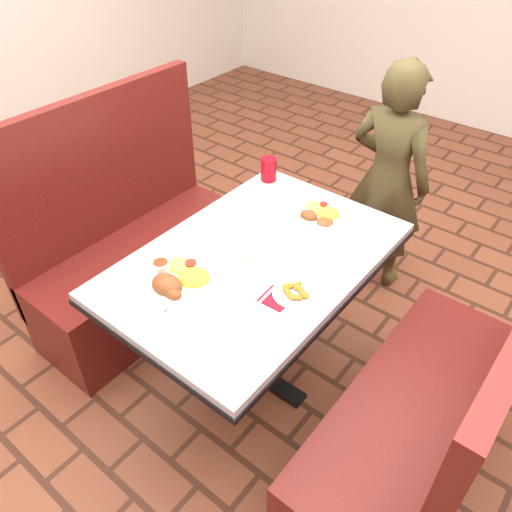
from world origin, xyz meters
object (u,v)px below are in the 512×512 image
Objects in this scene: booth_bench_left at (139,258)px; booth_bench_right at (422,427)px; far_dinner_plate at (320,213)px; diner_person at (388,180)px; near_dinner_plate at (179,277)px; plantain_plate at (294,293)px; dining_table at (256,274)px; red_tumbler at (269,169)px.

booth_bench_right is (1.60, 0.00, 0.00)m from booth_bench_left.
booth_bench_right is at bearing -27.55° from far_dinner_plate.
diner_person is (-0.74, 1.05, 0.31)m from booth_bench_right.
plantain_plate is at bearing 30.26° from near_dinner_plate.
dining_table is 10.54× the size of red_tumbler.
plantain_plate is at bearing -170.86° from booth_bench_right.
diner_person is at bearing 50.81° from booth_bench_left.
diner_person reaches higher than far_dinner_plate.
far_dinner_plate is (0.85, 0.39, 0.44)m from booth_bench_left.
booth_bench_left and booth_bench_right have the same top height.
plantain_plate is (0.19, -1.14, 0.12)m from diner_person.
diner_person reaches higher than near_dinner_plate.
booth_bench_left reaches higher than red_tumbler.
far_dinner_plate is at bearing 112.65° from plantain_plate.
near_dinner_plate is 0.43m from plantain_plate.
diner_person is (0.06, 1.05, -0.01)m from dining_table.
booth_bench_left is at bearing 53.72° from diner_person.
near_dinner_plate is 2.55× the size of red_tumbler.
booth_bench_right reaches higher than dining_table.
near_dinner_plate is (-0.92, -0.31, 0.45)m from booth_bench_right.
near_dinner_plate is 0.84m from red_tumbler.
far_dinner_plate is at bearing -17.12° from red_tumbler.
diner_person is at bearing 86.68° from dining_table.
far_dinner_plate is at bearing 24.78° from booth_bench_left.
near_dinner_plate is (-0.18, -1.36, 0.14)m from diner_person.
far_dinner_plate is 0.39m from red_tumbler.
dining_table is 0.28m from plantain_plate.
diner_person reaches higher than dining_table.
far_dinner_plate is 2.14× the size of red_tumbler.
booth_bench_left is at bearing 175.17° from plantain_plate.
red_tumbler is at bearing 104.09° from near_dinner_plate.
far_dinner_plate is at bearing 152.45° from booth_bench_right.
near_dinner_plate reaches higher than dining_table.
far_dinner_plate is at bearing 91.83° from diner_person.
far_dinner_plate is 1.53× the size of plantain_plate.
red_tumbler is at bearing 155.76° from booth_bench_right.
red_tumbler reaches higher than dining_table.
booth_bench_left is (-0.80, 0.00, -0.32)m from dining_table.
red_tumbler is (-0.33, 0.51, 0.15)m from dining_table.
booth_bench_right is 4.88× the size of far_dinner_plate.
red_tumbler is at bearing 57.57° from diner_person.
plantain_plate is at bearing -19.58° from dining_table.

